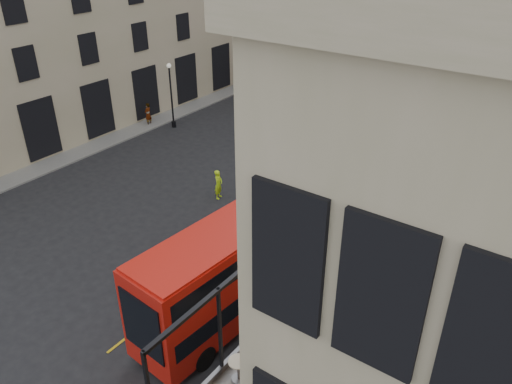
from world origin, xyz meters
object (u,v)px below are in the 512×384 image
Objects in this scene: car_c at (278,105)px; pedestrian_d at (482,118)px; car_a at (264,135)px; cyclist at (218,184)px; cafe_table_mid at (294,303)px; bus_far at (300,75)px; street_lamp_a at (172,99)px; street_lamp_b at (379,76)px; traffic_light_near at (303,181)px; bus_near at (248,255)px; cafe_table_far at (332,278)px; pedestrian_c at (422,117)px; pedestrian_e at (148,114)px; cafe_chair_b at (333,341)px; traffic_light_far at (262,75)px; cafe_chair_c at (361,328)px; car_b at (380,143)px; pedestrian_a at (301,74)px; pedestrian_b at (293,97)px; bicycle at (252,180)px; cafe_table_near at (238,367)px.

pedestrian_d is (15.93, 6.31, 0.31)m from car_c.
car_a is 8.91m from cyclist.
car_a is 6.48× the size of cafe_table_mid.
pedestrian_d is (16.39, 1.91, -1.26)m from bus_far.
street_lamp_a and street_lamp_b have the same top height.
traffic_light_near is 22.56m from street_lamp_b.
bus_near is 14.78× the size of cafe_table_far.
pedestrian_c is (16.72, 12.08, -1.57)m from street_lamp_a.
pedestrian_e is at bearing -168.12° from car_a.
cafe_chair_b is at bearing -34.75° from bus_near.
traffic_light_far is 4.78× the size of cafe_table_far.
cafe_chair_c is (24.50, -17.03, 2.44)m from street_lamp_a.
pedestrian_e is (-6.54, -13.44, -1.25)m from bus_far.
pedestrian_d is at bearing 83.65° from bus_near.
car_b is (15.99, 5.33, -1.68)m from street_lamp_a.
cafe_chair_c reaches higher than cafe_table_mid.
street_lamp_a reaches higher than pedestrian_a.
car_a is 18.21m from pedestrian_d.
cyclist is 1.15× the size of pedestrian_c.
pedestrian_b is 1.19× the size of pedestrian_c.
cafe_chair_b is at bearing -51.72° from traffic_light_far.
cafe_table_far reaches higher than traffic_light_far.
bicycle is 2.72× the size of cafe_table_near.
street_lamp_a reaches higher than car_b.
street_lamp_a is (-2.00, -10.00, -0.03)m from traffic_light_far.
cyclist is (8.62, -17.02, -1.48)m from traffic_light_far.
street_lamp_b is 35.44m from cafe_table_mid.
cafe_table_far is at bearing -134.74° from bicycle.
pedestrian_c is (6.10, 19.10, -0.12)m from cyclist.
traffic_light_far is at bearing 131.19° from traffic_light_near.
cafe_table_mid is (11.80, -10.42, 4.09)m from cyclist.
cafe_chair_b is at bearing -136.89° from bicycle.
street_lamp_a reaches higher than bus_far.
cafe_table_mid is (20.42, -27.44, 2.62)m from traffic_light_far.
street_lamp_a is at bearing 143.27° from cafe_chair_b.
pedestrian_a is (-14.18, 12.16, 0.07)m from car_b.
pedestrian_d is (20.93, 14.44, -1.45)m from street_lamp_a.
cafe_chair_b is at bearing 48.67° from pedestrian_e.
traffic_light_near is 17.99m from car_c.
car_b is 6.50× the size of cafe_table_mid.
cafe_table_mid is 0.86× the size of cafe_chair_c.
bus_far is 2.93m from pedestrian_b.
traffic_light_far is 19.50m from pedestrian_d.
pedestrian_b is at bearing 123.67° from cafe_chair_b.
bus_far reaches higher than pedestrian_b.
traffic_light_near is 5.05× the size of cafe_chair_b.
pedestrian_e is at bearing -115.95° from bus_far.
bus_far is 6.01× the size of pedestrian_c.
car_c is (3.01, -1.88, -1.79)m from traffic_light_far.
car_a is 26.65m from cafe_table_near.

